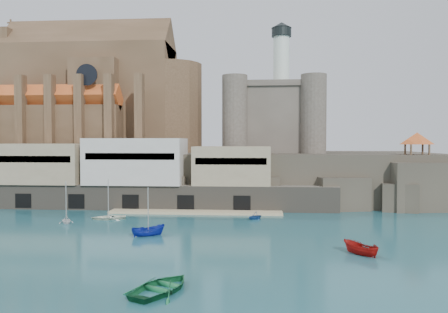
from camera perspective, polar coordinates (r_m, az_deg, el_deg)
ground at (r=59.53m, az=-8.15°, el=-10.10°), size 300.00×300.00×0.00m
promontory at (r=97.33m, az=-3.22°, el=-2.45°), size 100.00×36.00×10.00m
quay at (r=83.35m, az=-11.56°, el=-2.44°), size 70.00×12.00×13.05m
church at (r=105.76m, az=-16.12°, el=7.17°), size 47.00×25.93×30.51m
castle_keep at (r=98.12m, az=6.40°, el=5.41°), size 21.20×21.20×29.30m
rock_outcrop at (r=88.09m, az=23.86°, el=-3.67°), size 14.50×10.50×8.70m
pavilion at (r=87.84m, az=23.91°, el=2.00°), size 6.40×6.40×5.40m
boat_2 at (r=59.36m, az=-9.86°, el=-10.15°), size 2.31×2.29×4.46m
boat_3 at (r=38.30m, az=-8.11°, el=-17.01°), size 4.85×3.26×6.60m
boat_4 at (r=71.27m, az=-19.90°, el=-8.19°), size 3.00×2.66×2.96m
boat_5 at (r=51.43m, az=17.37°, el=-12.11°), size 2.39×2.40×4.46m
boat_6 at (r=73.02m, az=-14.85°, el=-7.89°), size 2.13×4.02×5.41m
boat_7 at (r=70.90m, az=4.09°, el=-8.13°), size 2.88×2.85×2.92m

